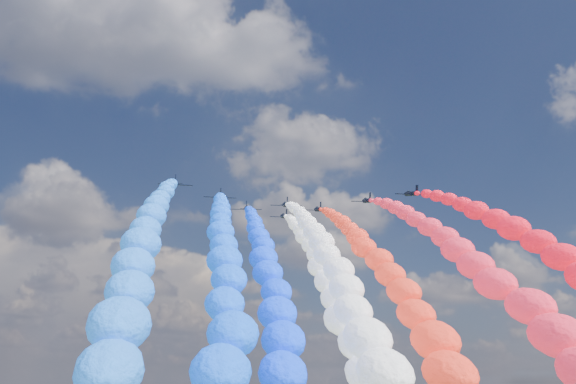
{
  "coord_description": "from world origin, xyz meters",
  "views": [
    {
      "loc": [
        -18.85,
        -157.51,
        61.32
      ],
      "look_at": [
        0.0,
        4.0,
        106.87
      ],
      "focal_mm": 42.45,
      "sensor_mm": 36.0,
      "label": 1
    }
  ],
  "objects": [
    {
      "name": "jet_5",
      "position": [
        9.01,
        12.77,
        104.87
      ],
      "size": [
        7.87,
        10.78,
        4.78
      ],
      "primitive_type": null,
      "rotation": [
        0.24,
        0.0,
        0.0
      ],
      "color": "black"
    },
    {
      "name": "jet_3",
      "position": [
        -0.01,
        8.84,
        104.87
      ],
      "size": [
        7.93,
        10.82,
        4.78
      ],
      "primitive_type": null,
      "rotation": [
        0.24,
        0.0,
        -0.01
      ],
      "color": "black"
    },
    {
      "name": "trail_1",
      "position": [
        -16.9,
        -46.22,
        83.04
      ],
      "size": [
        5.54,
        95.23,
        47.05
      ],
      "primitive_type": null,
      "color": "blue"
    },
    {
      "name": "jet_7",
      "position": [
        28.74,
        -5.1,
        104.87
      ],
      "size": [
        8.46,
        11.2,
        4.78
      ],
      "primitive_type": null,
      "rotation": [
        0.24,
        0.0,
        0.06
      ],
      "color": "black"
    },
    {
      "name": "jet_2",
      "position": [
        -9.67,
        14.0,
        104.87
      ],
      "size": [
        8.54,
        11.25,
        4.78
      ],
      "primitive_type": null,
      "rotation": [
        0.24,
        0.0,
        -0.07
      ],
      "color": "black"
    },
    {
      "name": "trail_5",
      "position": [
        9.01,
        -36.39,
        83.04
      ],
      "size": [
        5.54,
        95.23,
        47.05
      ],
      "primitive_type": null,
      "color": "red"
    },
    {
      "name": "jet_6",
      "position": [
        19.66,
        2.57,
        104.87
      ],
      "size": [
        8.13,
        10.96,
        4.78
      ],
      "primitive_type": null,
      "rotation": [
        0.24,
        0.0,
        -0.03
      ],
      "color": "black"
    },
    {
      "name": "trail_3",
      "position": [
        -0.01,
        -40.32,
        83.04
      ],
      "size": [
        5.54,
        95.23,
        47.05
      ],
      "primitive_type": null,
      "color": "white"
    },
    {
      "name": "trail_2",
      "position": [
        -9.67,
        -35.16,
        83.04
      ],
      "size": [
        5.54,
        95.23,
        47.05
      ],
      "primitive_type": null,
      "color": "#0A38FF"
    },
    {
      "name": "jet_0",
      "position": [
        -27.14,
        -6.99,
        104.87
      ],
      "size": [
        8.43,
        11.18,
        4.78
      ],
      "primitive_type": null,
      "rotation": [
        0.24,
        0.0,
        0.06
      ],
      "color": "black"
    },
    {
      "name": "trail_7",
      "position": [
        28.74,
        -54.26,
        83.04
      ],
      "size": [
        5.54,
        95.23,
        47.05
      ],
      "primitive_type": null,
      "color": "red"
    },
    {
      "name": "trail_4",
      "position": [
        1.0,
        -27.83,
        83.04
      ],
      "size": [
        5.54,
        95.23,
        47.05
      ],
      "primitive_type": null,
      "color": "white"
    },
    {
      "name": "jet_1",
      "position": [
        -16.9,
        2.94,
        104.87
      ],
      "size": [
        8.38,
        11.14,
        4.78
      ],
      "primitive_type": null,
      "rotation": [
        0.24,
        0.0,
        0.05
      ],
      "color": "black"
    },
    {
      "name": "trail_6",
      "position": [
        19.66,
        -46.58,
        83.04
      ],
      "size": [
        5.54,
        95.23,
        47.05
      ],
      "primitive_type": null,
      "color": "red"
    },
    {
      "name": "trail_0",
      "position": [
        -27.14,
        -56.15,
        83.04
      ],
      "size": [
        5.54,
        95.23,
        47.05
      ],
      "primitive_type": null,
      "color": "blue"
    },
    {
      "name": "jet_4",
      "position": [
        1.0,
        21.33,
        104.87
      ],
      "size": [
        8.35,
        11.12,
        4.78
      ],
      "primitive_type": null,
      "rotation": [
        0.24,
        0.0,
        0.05
      ],
      "color": "black"
    }
  ]
}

